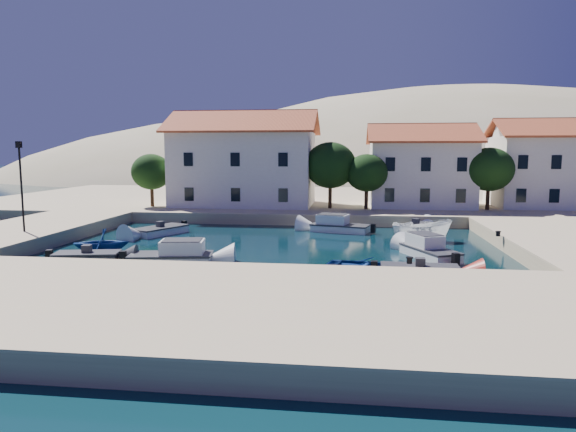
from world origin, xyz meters
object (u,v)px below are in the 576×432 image
at_px(building_right, 541,162).
at_px(building_left, 245,157).
at_px(building_mid, 420,164).
at_px(cabin_cruiser_east, 430,250).
at_px(lamppost, 21,178).
at_px(cabin_cruiser_south, 171,256).
at_px(rowboat_south, 369,273).
at_px(boat_east, 422,241).

bearing_deg(building_right, building_left, -176.19).
bearing_deg(building_left, building_mid, 3.18).
bearing_deg(building_left, cabin_cruiser_east, -52.52).
height_order(building_left, building_right, building_left).
height_order(building_right, cabin_cruiser_east, building_right).
xyz_separation_m(building_left, lamppost, (-11.50, -20.00, -1.18)).
height_order(building_right, lamppost, building_right).
relative_size(building_left, cabin_cruiser_east, 3.07).
height_order(cabin_cruiser_south, rowboat_south, cabin_cruiser_south).
bearing_deg(building_right, cabin_cruiser_south, -137.91).
height_order(building_left, cabin_cruiser_east, building_left).
xyz_separation_m(building_right, rowboat_south, (-17.91, -27.38, -5.47)).
relative_size(lamppost, cabin_cruiser_south, 1.24).
bearing_deg(lamppost, building_right, 27.93).
bearing_deg(building_mid, cabin_cruiser_east, -95.37).
distance_m(building_left, cabin_cruiser_east, 26.78).
xyz_separation_m(lamppost, rowboat_south, (23.59, -5.38, -4.75)).
bearing_deg(building_mid, rowboat_south, -102.62).
bearing_deg(lamppost, building_mid, 35.45).
relative_size(building_right, cabin_cruiser_east, 1.98).
relative_size(building_mid, rowboat_south, 2.28).
bearing_deg(rowboat_south, building_right, -18.27).
distance_m(building_right, cabin_cruiser_east, 27.25).
bearing_deg(building_mid, building_right, 4.76).
distance_m(lamppost, boat_east, 28.64).
xyz_separation_m(lamppost, cabin_cruiser_east, (27.45, -0.80, -4.28)).
bearing_deg(building_right, building_mid, -175.24).
bearing_deg(rowboat_south, building_left, 40.39).
height_order(rowboat_south, cabin_cruiser_east, cabin_cruiser_east).
relative_size(building_mid, cabin_cruiser_south, 2.09).
bearing_deg(cabin_cruiser_east, boat_east, -27.40).
relative_size(building_left, building_right, 1.56).
xyz_separation_m(building_mid, boat_east, (-1.75, -15.77, -5.22)).
height_order(cabin_cruiser_south, cabin_cruiser_east, same).
bearing_deg(boat_east, cabin_cruiser_east, 163.99).
bearing_deg(building_left, cabin_cruiser_south, -88.33).
relative_size(building_left, cabin_cruiser_south, 2.93).
relative_size(building_left, lamppost, 2.36).
relative_size(building_left, rowboat_south, 3.20).
distance_m(building_mid, cabin_cruiser_east, 22.41).
xyz_separation_m(rowboat_south, cabin_cruiser_east, (3.86, 4.58, 0.48)).
distance_m(building_right, lamppost, 46.98).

